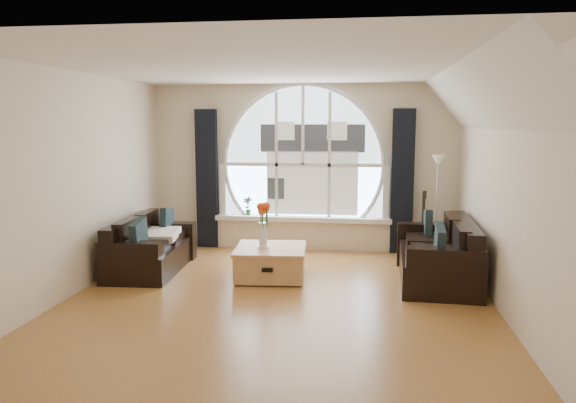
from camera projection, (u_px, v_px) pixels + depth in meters
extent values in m
cube|color=brown|center=(278.00, 300.00, 6.45)|extent=(5.00, 5.50, 0.01)
cube|color=silver|center=(277.00, 67.00, 6.07)|extent=(5.00, 5.50, 0.01)
cube|color=beige|center=(303.00, 167.00, 8.96)|extent=(5.00, 0.01, 2.70)
cube|color=beige|center=(213.00, 235.00, 3.56)|extent=(5.00, 0.01, 2.70)
cube|color=beige|center=(74.00, 184.00, 6.60)|extent=(0.01, 5.50, 2.70)
cube|color=beige|center=(504.00, 190.00, 5.93)|extent=(0.01, 5.50, 2.70)
cube|color=silver|center=(480.00, 97.00, 5.82)|extent=(0.92, 5.50, 0.72)
cube|color=silver|center=(303.00, 151.00, 8.89)|extent=(2.60, 0.06, 2.15)
cube|color=white|center=(302.00, 219.00, 8.98)|extent=(2.90, 0.22, 0.08)
cube|color=white|center=(303.00, 151.00, 8.86)|extent=(2.76, 0.08, 2.15)
cube|color=silver|center=(312.00, 159.00, 8.87)|extent=(1.70, 0.02, 1.50)
cube|color=black|center=(207.00, 179.00, 9.08)|extent=(0.35, 0.12, 2.30)
cube|color=black|center=(402.00, 182.00, 8.65)|extent=(0.35, 0.12, 2.30)
cube|color=black|center=(151.00, 243.00, 7.69)|extent=(0.91, 1.68, 0.73)
cube|color=black|center=(437.00, 252.00, 7.15)|extent=(1.00, 1.87, 0.81)
cube|color=tan|center=(271.00, 261.00, 7.36)|extent=(1.00, 1.00, 0.46)
cube|color=silver|center=(158.00, 234.00, 7.77)|extent=(0.61, 0.61, 0.10)
cube|color=white|center=(263.00, 219.00, 7.23)|extent=(0.24, 0.24, 0.70)
cube|color=#B2B2B2|center=(436.00, 208.00, 8.29)|extent=(0.24, 0.24, 1.60)
cube|color=brown|center=(423.00, 224.00, 8.41)|extent=(0.39, 0.28, 1.06)
imported|color=#1E6023|center=(248.00, 206.00, 9.07)|extent=(0.19, 0.15, 0.32)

